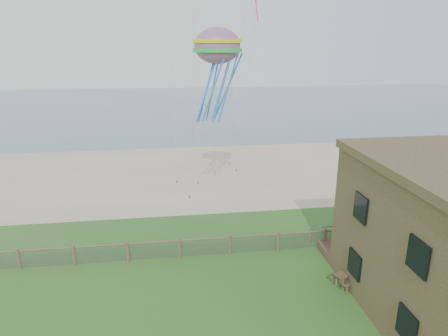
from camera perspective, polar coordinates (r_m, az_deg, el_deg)
The scene contains 7 objects.
ground at distance 19.81m, azimuth 3.63°, elevation -20.64°, with size 160.00×160.00×0.00m, color #295D20.
sand_beach at distance 39.32m, azimuth -2.75°, elevation -0.63°, with size 72.00×20.00×0.02m, color tan.
ocean at distance 82.21m, azimuth -5.66°, elevation 8.86°, with size 160.00×68.00×0.02m, color slate.
chainlink_fence at distance 24.45m, azimuth 0.81°, elevation -11.02°, with size 36.20×0.20×1.25m, color brown, non-canonical shape.
motel_deck at distance 28.62m, azimuth 28.23°, elevation -9.48°, with size 15.00×2.00×0.50m, color brown.
picnic_table at distance 22.76m, azimuth 17.24°, elevation -14.87°, with size 1.57×1.18×0.66m, color brown, non-canonical shape.
octopus_kite at distance 27.93m, azimuth -0.92°, elevation 13.45°, with size 3.33×2.35×6.85m, color #FF5828, non-canonical shape.
Camera 1 is at (-3.32, -15.23, 12.22)m, focal length 32.00 mm.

